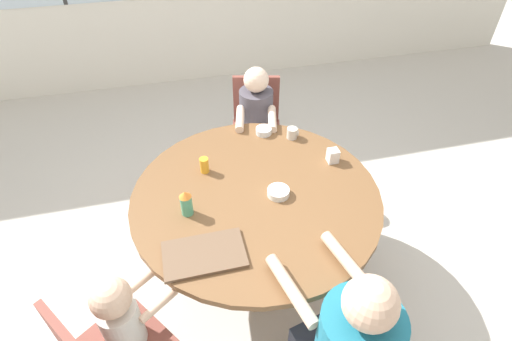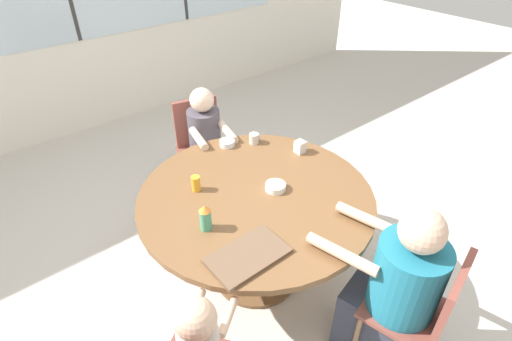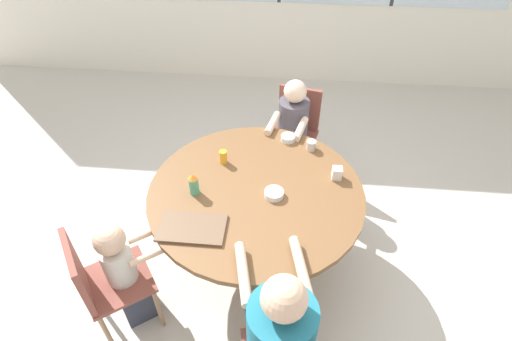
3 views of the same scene
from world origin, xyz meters
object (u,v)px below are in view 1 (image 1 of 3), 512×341
at_px(milk_carton_small, 333,156).
at_px(bowl_cereal, 264,131).
at_px(person_toddler, 133,336).
at_px(bowl_white_shallow, 278,192).
at_px(juice_glass, 204,165).
at_px(person_man_blue_shirt, 256,135).
at_px(coffee_mug, 292,133).
at_px(sippy_cup, 186,203).
at_px(chair_for_man_blue_shirt, 256,120).

xyz_separation_m(milk_carton_small, bowl_cereal, (-0.35, 0.40, -0.02)).
distance_m(person_toddler, bowl_white_shallow, 1.09).
bearing_deg(juice_glass, bowl_white_shallow, -38.71).
xyz_separation_m(juice_glass, milk_carton_small, (0.82, -0.10, -0.01)).
distance_m(person_man_blue_shirt, juice_glass, 0.87).
relative_size(person_man_blue_shirt, coffee_mug, 13.61).
bearing_deg(juice_glass, bowl_cereal, 33.71).
relative_size(juice_glass, bowl_white_shallow, 0.78).
height_order(coffee_mug, sippy_cup, sippy_cup).
height_order(juice_glass, bowl_white_shallow, juice_glass).
xyz_separation_m(chair_for_man_blue_shirt, bowl_cereal, (-0.07, -0.50, 0.24)).
distance_m(person_toddler, milk_carton_small, 1.55).
xyz_separation_m(chair_for_man_blue_shirt, person_man_blue_shirt, (-0.04, -0.16, -0.04)).
height_order(milk_carton_small, bowl_white_shallow, milk_carton_small).
xyz_separation_m(coffee_mug, bowl_cereal, (-0.18, 0.10, -0.02)).
bearing_deg(person_toddler, chair_for_man_blue_shirt, 111.78).
distance_m(juice_glass, bowl_cereal, 0.56).
height_order(person_man_blue_shirt, bowl_cereal, person_man_blue_shirt).
height_order(person_man_blue_shirt, milk_carton_small, person_man_blue_shirt).
height_order(person_man_blue_shirt, sippy_cup, person_man_blue_shirt).
bearing_deg(person_man_blue_shirt, juice_glass, 66.71).
relative_size(milk_carton_small, bowl_white_shallow, 0.69).
relative_size(bowl_white_shallow, bowl_cereal, 1.18).
bearing_deg(person_man_blue_shirt, bowl_white_shallow, 97.80).
relative_size(chair_for_man_blue_shirt, juice_glass, 8.73).
bearing_deg(sippy_cup, person_man_blue_shirt, 57.07).
relative_size(sippy_cup, bowl_white_shallow, 1.26).
relative_size(person_man_blue_shirt, milk_carton_small, 11.88).
distance_m(person_man_blue_shirt, coffee_mug, 0.55).
bearing_deg(bowl_white_shallow, milk_carton_small, 26.96).
distance_m(coffee_mug, sippy_cup, 0.96).
bearing_deg(coffee_mug, chair_for_man_blue_shirt, 100.75).
distance_m(person_man_blue_shirt, bowl_cereal, 0.44).
height_order(chair_for_man_blue_shirt, juice_glass, chair_for_man_blue_shirt).
xyz_separation_m(chair_for_man_blue_shirt, sippy_cup, (-0.68, -1.14, 0.30)).
height_order(person_toddler, bowl_white_shallow, person_toddler).
relative_size(juice_glass, milk_carton_small, 1.13).
height_order(chair_for_man_blue_shirt, sippy_cup, sippy_cup).
xyz_separation_m(coffee_mug, bowl_white_shallow, (-0.25, -0.53, -0.02)).
bearing_deg(chair_for_man_blue_shirt, juice_glass, 70.54).
bearing_deg(milk_carton_small, chair_for_man_blue_shirt, 107.58).
distance_m(chair_for_man_blue_shirt, bowl_cereal, 0.56).
bearing_deg(bowl_white_shallow, juice_glass, 141.29).
bearing_deg(bowl_white_shallow, coffee_mug, 64.26).
bearing_deg(milk_carton_small, bowl_white_shallow, -153.04).
xyz_separation_m(coffee_mug, sippy_cup, (-0.79, -0.55, 0.05)).
height_order(sippy_cup, juice_glass, sippy_cup).
xyz_separation_m(person_toddler, juice_glass, (0.51, 0.83, 0.34)).
bearing_deg(chair_for_man_blue_shirt, sippy_cup, 73.20).
distance_m(sippy_cup, bowl_cereal, 0.89).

